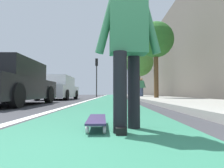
# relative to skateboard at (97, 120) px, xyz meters

# --- Properties ---
(ground_plane) EXTENTS (80.00, 80.00, 0.00)m
(ground_plane) POSITION_rel_skateboard_xyz_m (8.70, -0.03, -0.09)
(ground_plane) COLOR #38383D
(bike_lane_paint) EXTENTS (56.00, 2.12, 0.00)m
(bike_lane_paint) POSITION_rel_skateboard_xyz_m (22.70, -0.03, -0.09)
(bike_lane_paint) COLOR #2D7256
(bike_lane_paint) RESTS_ON ground
(lane_stripe_white) EXTENTS (52.00, 0.16, 0.01)m
(lane_stripe_white) POSITION_rel_skateboard_xyz_m (18.70, 1.18, -0.09)
(lane_stripe_white) COLOR silver
(lane_stripe_white) RESTS_ON ground
(sidewalk_curb) EXTENTS (52.00, 3.20, 0.14)m
(sidewalk_curb) POSITION_rel_skateboard_xyz_m (16.70, -3.18, -0.03)
(sidewalk_curb) COLOR #9E9B93
(sidewalk_curb) RESTS_ON ground
(building_facade) EXTENTS (40.00, 1.20, 8.19)m
(building_facade) POSITION_rel_skateboard_xyz_m (20.70, -6.05, 4.00)
(building_facade) COLOR #6A6257
(building_facade) RESTS_ON ground
(skateboard) EXTENTS (0.85, 0.24, 0.11)m
(skateboard) POSITION_rel_skateboard_xyz_m (0.00, 0.00, 0.00)
(skateboard) COLOR white
(skateboard) RESTS_ON ground
(skater_person) EXTENTS (0.47, 0.72, 1.64)m
(skater_person) POSITION_rel_skateboard_xyz_m (-0.15, -0.35, 0.84)
(skater_person) COLOR black
(skater_person) RESTS_ON ground
(parked_car_near) EXTENTS (4.44, 2.06, 1.50)m
(parked_car_near) POSITION_rel_skateboard_xyz_m (4.21, 3.29, 0.64)
(parked_car_near) COLOR black
(parked_car_near) RESTS_ON ground
(parked_car_mid) EXTENTS (4.59, 1.86, 1.46)m
(parked_car_mid) POSITION_rel_skateboard_xyz_m (9.99, 3.25, 0.60)
(parked_car_mid) COLOR silver
(parked_car_mid) RESTS_ON ground
(traffic_light) EXTENTS (0.33, 0.28, 4.19)m
(traffic_light) POSITION_rel_skateboard_xyz_m (18.77, 1.58, 2.80)
(traffic_light) COLOR #2D2D2D
(traffic_light) RESTS_ON ground
(street_tree_mid) EXTENTS (2.14, 2.14, 4.70)m
(street_tree_mid) POSITION_rel_skateboard_xyz_m (9.28, -2.78, 3.49)
(street_tree_mid) COLOR brown
(street_tree_mid) RESTS_ON ground
(street_tree_far) EXTENTS (2.75, 2.75, 4.80)m
(street_tree_far) POSITION_rel_skateboard_xyz_m (16.53, -2.78, 3.32)
(street_tree_far) COLOR brown
(street_tree_far) RESTS_ON ground
(pedestrian_distant) EXTENTS (0.47, 0.73, 1.67)m
(pedestrian_distant) POSITION_rel_skateboard_xyz_m (13.87, -2.58, 0.86)
(pedestrian_distant) COLOR #384260
(pedestrian_distant) RESTS_ON ground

